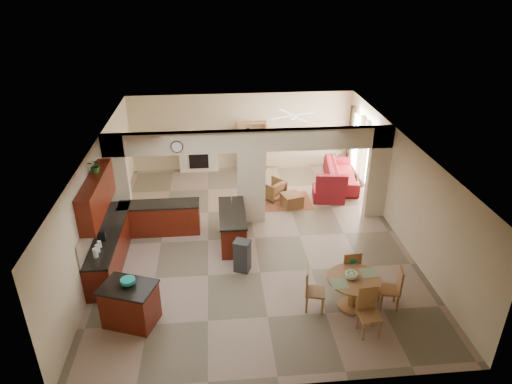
{
  "coord_description": "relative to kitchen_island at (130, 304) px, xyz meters",
  "views": [
    {
      "loc": [
        -0.95,
        -10.74,
        6.79
      ],
      "look_at": [
        0.08,
        0.3,
        1.28
      ],
      "focal_mm": 32.0,
      "sensor_mm": 36.0,
      "label": 1
    }
  ],
  "objects": [
    {
      "name": "plant",
      "position": [
        -0.95,
        2.57,
        2.07
      ],
      "size": [
        0.37,
        0.34,
        0.35
      ],
      "primitive_type": "imported",
      "rotation": [
        0.0,
        0.0,
        -0.26
      ],
      "color": "#1E4C14",
      "rests_on": "upper_cabinets"
    },
    {
      "name": "glazed_door",
      "position": [
        6.84,
        6.22,
        0.58
      ],
      "size": [
        0.02,
        0.7,
        2.1
      ],
      "primitive_type": "cube",
      "color": "white",
      "rests_on": "wall_right"
    },
    {
      "name": "partition_left_pier",
      "position": [
        -0.83,
        4.07,
        0.93
      ],
      "size": [
        0.6,
        0.25,
        2.8
      ],
      "primitive_type": "cube",
      "color": "beige",
      "rests_on": "floor"
    },
    {
      "name": "rug",
      "position": [
        4.07,
        5.17,
        -0.47
      ],
      "size": [
        1.6,
        1.3,
        0.01
      ],
      "primitive_type": "cube",
      "color": "brown",
      "rests_on": "floor"
    },
    {
      "name": "chair_east",
      "position": [
        5.64,
        -0.04,
        0.08
      ],
      "size": [
        0.5,
        0.5,
        1.02
      ],
      "rotation": [
        0.0,
        0.0,
        4.5
      ],
      "color": "olive",
      "rests_on": "floor"
    },
    {
      "name": "teal_bowl",
      "position": [
        0.01,
        0.05,
        0.54
      ],
      "size": [
        0.3,
        0.3,
        0.14
      ],
      "primitive_type": "cylinder",
      "color": "teal",
      "rests_on": "kitchen_island"
    },
    {
      "name": "chair_west",
      "position": [
        3.85,
        0.08,
        0.08
      ],
      "size": [
        0.51,
        0.51,
        1.02
      ],
      "rotation": [
        0.0,
        0.0,
        1.33
      ],
      "color": "olive",
      "rests_on": "floor"
    },
    {
      "name": "dining_table",
      "position": [
        4.75,
        0.02,
        0.05
      ],
      "size": [
        1.15,
        1.15,
        0.79
      ],
      "color": "olive",
      "rests_on": "floor"
    },
    {
      "name": "trash_can",
      "position": [
        2.45,
        1.62,
        -0.08
      ],
      "size": [
        0.46,
        0.43,
        0.77
      ],
      "primitive_type": "cube",
      "rotation": [
        0.0,
        0.0,
        -0.41
      ],
      "color": "#29292B",
      "rests_on": "floor"
    },
    {
      "name": "chaise",
      "position": [
        5.46,
        5.2,
        -0.27
      ],
      "size": [
        1.09,
        0.94,
        0.4
      ],
      "primitive_type": "cube",
      "rotation": [
        0.0,
        0.0,
        -0.14
      ],
      "color": "maroon",
      "rests_on": "floor"
    },
    {
      "name": "ottoman",
      "position": [
        4.21,
        4.83,
        -0.26
      ],
      "size": [
        0.71,
        0.71,
        0.42
      ],
      "primitive_type": "cube",
      "rotation": [
        0.0,
        0.0,
        0.28
      ],
      "color": "maroon",
      "rests_on": "floor"
    },
    {
      "name": "partition_right_pier",
      "position": [
        6.57,
        4.07,
        0.93
      ],
      "size": [
        0.6,
        0.25,
        2.8
      ],
      "primitive_type": "cube",
      "color": "beige",
      "rests_on": "floor"
    },
    {
      "name": "wall_back",
      "position": [
        2.87,
        8.07,
        0.93
      ],
      "size": [
        8.0,
        0.0,
        8.0
      ],
      "primitive_type": "plane",
      "rotation": [
        1.57,
        0.0,
        0.0
      ],
      "color": "beige",
      "rests_on": "floor"
    },
    {
      "name": "window_a",
      "position": [
        6.84,
        5.37,
        0.73
      ],
      "size": [
        0.02,
        0.9,
        1.9
      ],
      "primitive_type": "cube",
      "color": "white",
      "rests_on": "wall_right"
    },
    {
      "name": "drape_a_right",
      "position": [
        6.8,
        5.97,
        0.73
      ],
      "size": [
        0.1,
        0.28,
        2.3
      ],
      "primitive_type": "cube",
      "color": "#3B1917",
      "rests_on": "wall_right"
    },
    {
      "name": "wall_right",
      "position": [
        6.87,
        3.07,
        0.93
      ],
      "size": [
        0.0,
        10.0,
        10.0
      ],
      "primitive_type": "plane",
      "rotation": [
        1.57,
        0.0,
        -1.57
      ],
      "color": "beige",
      "rests_on": "floor"
    },
    {
      "name": "peninsula",
      "position": [
        2.27,
        2.96,
        -0.01
      ],
      "size": [
        0.7,
        1.85,
        0.91
      ],
      "color": "#420D07",
      "rests_on": "floor"
    },
    {
      "name": "drape_b_right",
      "position": [
        6.8,
        7.67,
        0.73
      ],
      "size": [
        0.1,
        0.28,
        2.3
      ],
      "primitive_type": "cube",
      "color": "#3B1917",
      "rests_on": "wall_right"
    },
    {
      "name": "window_b",
      "position": [
        6.84,
        7.07,
        0.73
      ],
      "size": [
        0.02,
        0.9,
        1.9
      ],
      "primitive_type": "cube",
      "color": "white",
      "rests_on": "wall_right"
    },
    {
      "name": "armchair",
      "position": [
        3.68,
        5.44,
        -0.16
      ],
      "size": [
        0.96,
        0.96,
        0.63
      ],
      "primitive_type": "imported",
      "rotation": [
        0.0,
        0.0,
        3.86
      ],
      "color": "maroon",
      "rests_on": "floor"
    },
    {
      "name": "drape_b_left",
      "position": [
        6.8,
        6.47,
        0.73
      ],
      "size": [
        0.1,
        0.28,
        2.3
      ],
      "primitive_type": "cube",
      "color": "#3B1917",
      "rests_on": "wall_right"
    },
    {
      "name": "ceiling_fan",
      "position": [
        4.37,
        6.07,
        2.09
      ],
      "size": [
        1.0,
        1.0,
        0.1
      ],
      "primitive_type": "cylinder",
      "color": "white",
      "rests_on": "ceiling"
    },
    {
      "name": "chair_south",
      "position": [
        4.86,
        -0.7,
        0.08
      ],
      "size": [
        0.45,
        0.45,
        1.02
      ],
      "rotation": [
        0.0,
        0.0,
        0.09
      ],
      "color": "olive",
      "rests_on": "floor"
    },
    {
      "name": "wall_clock",
      "position": [
        0.87,
        3.92,
        1.98
      ],
      "size": [
        0.34,
        0.03,
        0.34
      ],
      "primitive_type": "cylinder",
      "rotation": [
        1.57,
        0.0,
        0.0
      ],
      "color": "#492D18",
      "rests_on": "partition_header"
    },
    {
      "name": "ceiling",
      "position": [
        2.87,
        3.07,
        2.33
      ],
      "size": [
        10.0,
        10.0,
        0.0
      ],
      "primitive_type": "plane",
      "rotation": [
        3.14,
        0.0,
        0.0
      ],
      "color": "white",
      "rests_on": "wall_back"
    },
    {
      "name": "fireplace",
      "position": [
        1.27,
        7.9,
        0.14
      ],
      "size": [
        1.6,
        0.35,
        1.2
      ],
      "color": "beige",
      "rests_on": "floor"
    },
    {
      "name": "kitchen_island",
      "position": [
        0.0,
        0.0,
        0.0
      ],
      "size": [
        1.28,
        1.09,
        0.94
      ],
      "rotation": [
        0.0,
        0.0,
        -0.35
      ],
      "color": "#420D07",
      "rests_on": "floor"
    },
    {
      "name": "partition_header",
      "position": [
        2.87,
        4.07,
        2.03
      ],
      "size": [
        8.0,
        0.25,
        0.6
      ],
      "primitive_type": "cube",
      "color": "beige",
      "rests_on": "partition_center_pier"
    },
    {
      "name": "fruit_bowl",
      "position": [
        4.68,
        0.04,
        0.39
      ],
      "size": [
        0.28,
        0.28,
        0.15
      ],
      "primitive_type": "cylinder",
      "color": "#75C329",
      "rests_on": "dining_table"
    },
    {
      "name": "wall_front",
      "position": [
        2.87,
        -1.93,
        0.93
      ],
      "size": [
        8.0,
        0.0,
        8.0
      ],
      "primitive_type": "plane",
      "rotation": [
        -1.57,
        0.0,
        0.0
      ],
      "color": "beige",
      "rests_on": "floor"
    },
    {
      "name": "sofa",
      "position": [
        6.17,
        6.38,
        -0.11
      ],
      "size": [
        2.58,
        1.3,
        0.72
      ],
      "primitive_type": "imported",
      "rotation": [
        0.0,
        0.0,
        1.43
      ],
      "color": "maroon",
      "rests_on": "floor"
    },
    {
      "name": "floor",
      "position": [
        2.87,
        3.07,
        -0.47
      ],
      "size": [
        10.0,
        10.0,
        0.0
      ],
      "primitive_type": "plane",
      "color": "gray",
      "rests_on": "ground"
    },
    {
      "name": "kitchen_counter",
      "position": [
        -0.39,
        2.82,
        -0.01
      ],
      "size": [
        2.52,
        3.29,
        1.48
      ],
      "color": "#420D07",
      "rests_on": "floor"
    },
    {
      "name": "chair_north",
      "position": [
        4.86,
        0.69,
        0.08
      ],
      "size": [
        0.46,
        0.46,
        1.02
      ],
      "rotation": [
        0.0,
        0.0,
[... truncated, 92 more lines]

